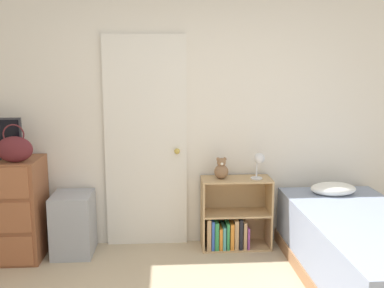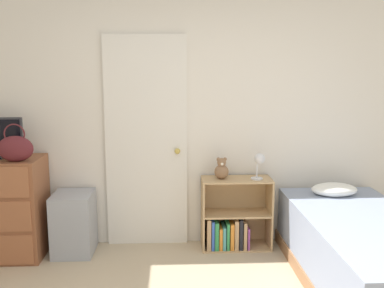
# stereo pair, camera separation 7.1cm
# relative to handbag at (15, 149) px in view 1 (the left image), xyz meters

# --- Properties ---
(wall_back) EXTENTS (10.00, 0.06, 2.55)m
(wall_back) POSITION_rel_handbag_xyz_m (1.56, 0.44, 0.22)
(wall_back) COLOR silver
(wall_back) RESTS_ON ground_plane
(door_closed) EXTENTS (0.79, 0.09, 2.06)m
(door_closed) POSITION_rel_handbag_xyz_m (1.12, 0.39, -0.03)
(door_closed) COLOR silver
(door_closed) RESTS_ON ground_plane
(handbag) EXTENTS (0.31, 0.13, 0.34)m
(handbag) POSITION_rel_handbag_xyz_m (0.00, 0.00, 0.00)
(handbag) COLOR #591E23
(handbag) RESTS_ON dresser
(storage_bin) EXTENTS (0.37, 0.41, 0.58)m
(storage_bin) POSITION_rel_handbag_xyz_m (0.43, 0.19, -0.76)
(storage_bin) COLOR #999EA8
(storage_bin) RESTS_ON ground_plane
(bookshelf) EXTENTS (0.67, 0.30, 0.70)m
(bookshelf) POSITION_rel_handbag_xyz_m (1.94, 0.24, -0.80)
(bookshelf) COLOR tan
(bookshelf) RESTS_ON ground_plane
(teddy_bear) EXTENTS (0.14, 0.14, 0.21)m
(teddy_bear) POSITION_rel_handbag_xyz_m (1.84, 0.24, -0.27)
(teddy_bear) COLOR #8C6647
(teddy_bear) RESTS_ON bookshelf
(desk_lamp) EXTENTS (0.13, 0.12, 0.26)m
(desk_lamp) POSITION_rel_handbag_xyz_m (2.19, 0.20, -0.18)
(desk_lamp) COLOR silver
(desk_lamp) RESTS_ON bookshelf
(bed) EXTENTS (0.96, 2.00, 0.67)m
(bed) POSITION_rel_handbag_xyz_m (2.89, -0.60, -0.77)
(bed) COLOR #996B47
(bed) RESTS_ON ground_plane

